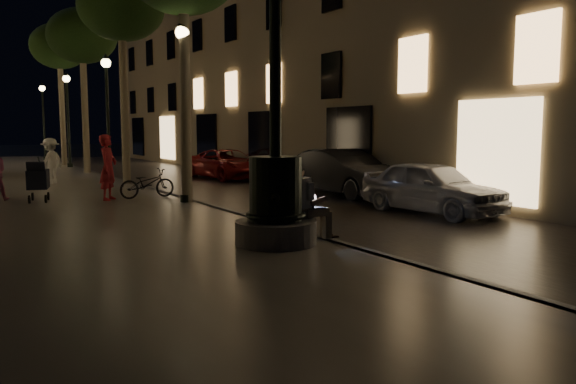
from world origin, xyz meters
TOP-DOWN VIEW (x-y plane):
  - ground at (0.00, 15.00)m, footprint 120.00×120.00m
  - cobble_lane at (3.00, 15.00)m, footprint 6.00×45.00m
  - promenade at (-4.00, 15.00)m, footprint 8.00×45.00m
  - curb_strip at (0.00, 15.00)m, footprint 0.25×45.00m
  - building_right at (10.00, 18.00)m, footprint 8.00×36.00m
  - fountain_lamppost at (-1.00, 2.00)m, footprint 1.40×1.40m
  - seated_man_laptop at (-0.39, 2.00)m, footprint 0.99×0.33m
  - tree_second at (-0.20, 14.00)m, footprint 3.00×3.00m
  - tree_third at (-0.30, 20.00)m, footprint 3.00×3.00m
  - tree_far at (-0.22, 26.00)m, footprint 3.00×3.00m
  - lamp_curb_a at (-0.30, 8.00)m, footprint 0.36×0.36m
  - lamp_curb_b at (-0.30, 16.00)m, footprint 0.36×0.36m
  - lamp_curb_c at (-0.30, 24.00)m, footprint 0.36×0.36m
  - lamp_curb_d at (-0.30, 32.00)m, footprint 0.36×0.36m
  - stroller at (-3.66, 10.08)m, footprint 0.69×1.20m
  - car_front at (4.81, 4.03)m, footprint 1.86×4.09m
  - car_second at (5.20, 8.24)m, footprint 1.72×4.59m
  - car_third at (4.62, 15.69)m, footprint 2.40×4.69m
  - pedestrian_red at (-1.95, 9.50)m, footprint 0.74×0.79m
  - pedestrian_white at (-2.55, 15.19)m, footprint 1.19×1.15m
  - bicycle at (-0.90, 9.40)m, footprint 1.60×0.62m

SIDE VIEW (x-z plane):
  - ground at x=0.00m, z-range 0.00..0.00m
  - cobble_lane at x=3.00m, z-range 0.00..0.02m
  - promenade at x=-4.00m, z-range 0.00..0.20m
  - curb_strip at x=0.00m, z-range 0.00..0.20m
  - bicycle at x=-0.90m, z-range 0.20..1.03m
  - car_third at x=4.62m, z-range 0.00..1.27m
  - car_front at x=4.81m, z-range 0.00..1.36m
  - car_second at x=5.20m, z-range 0.00..1.50m
  - stroller at x=-3.66m, z-range 0.20..1.41m
  - seated_man_laptop at x=-0.39m, z-range 0.24..1.59m
  - pedestrian_white at x=-2.55m, z-range 0.20..1.83m
  - pedestrian_red at x=-1.95m, z-range 0.20..2.01m
  - fountain_lamppost at x=-1.00m, z-range -1.39..3.81m
  - lamp_curb_a at x=-0.30m, z-range 0.83..5.64m
  - lamp_curb_b at x=-0.30m, z-range 0.83..5.64m
  - lamp_curb_c at x=-0.30m, z-range 0.83..5.64m
  - lamp_curb_d at x=-0.30m, z-range 0.83..5.64m
  - tree_third at x=-0.30m, z-range 2.54..9.74m
  - tree_second at x=-0.20m, z-range 2.63..10.03m
  - tree_far at x=-0.22m, z-range 2.68..10.18m
  - building_right at x=10.00m, z-range 0.00..15.00m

